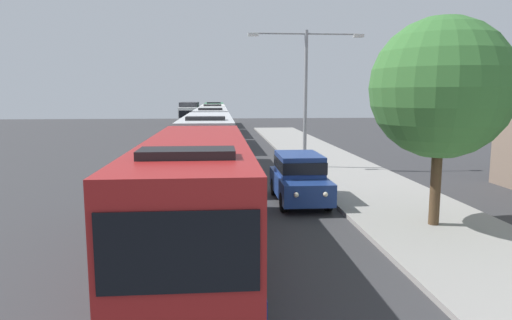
{
  "coord_description": "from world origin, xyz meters",
  "views": [
    {
      "loc": [
        -0.72,
        -0.55,
        4.19
      ],
      "look_at": [
        0.59,
        15.38,
        1.89
      ],
      "focal_mm": 31.98,
      "sensor_mm": 36.0,
      "label": 1
    }
  ],
  "objects_px": {
    "bus_middle": "(211,126)",
    "bus_fourth_in_line": "(213,118)",
    "bus_rear": "(214,113)",
    "roadside_tree": "(441,88)",
    "box_truck_oncoming": "(189,113)",
    "streetlamp_mid": "(306,83)",
    "bus_second_in_line": "(208,142)",
    "white_suv": "(299,176)",
    "bus_lead": "(197,193)"
  },
  "relations": [
    {
      "from": "bus_second_in_line",
      "to": "box_truck_oncoming",
      "type": "relative_size",
      "value": 1.55
    },
    {
      "from": "bus_fourth_in_line",
      "to": "bus_rear",
      "type": "xyz_separation_m",
      "value": [
        -0.0,
        12.91,
        -0.0
      ]
    },
    {
      "from": "roadside_tree",
      "to": "bus_second_in_line",
      "type": "bearing_deg",
      "value": 124.39
    },
    {
      "from": "white_suv",
      "to": "box_truck_oncoming",
      "type": "xyz_separation_m",
      "value": [
        -7.0,
        44.0,
        0.67
      ]
    },
    {
      "from": "bus_fourth_in_line",
      "to": "bus_rear",
      "type": "distance_m",
      "value": 12.91
    },
    {
      "from": "bus_fourth_in_line",
      "to": "bus_middle",
      "type": "bearing_deg",
      "value": -90.0
    },
    {
      "from": "bus_fourth_in_line",
      "to": "white_suv",
      "type": "relative_size",
      "value": 2.64
    },
    {
      "from": "white_suv",
      "to": "roadside_tree",
      "type": "bearing_deg",
      "value": -47.71
    },
    {
      "from": "bus_rear",
      "to": "white_suv",
      "type": "distance_m",
      "value": 44.97
    },
    {
      "from": "bus_lead",
      "to": "box_truck_oncoming",
      "type": "bearing_deg",
      "value": 93.79
    },
    {
      "from": "bus_second_in_line",
      "to": "white_suv",
      "type": "bearing_deg",
      "value": -61.1
    },
    {
      "from": "bus_lead",
      "to": "bus_middle",
      "type": "relative_size",
      "value": 0.97
    },
    {
      "from": "bus_middle",
      "to": "bus_rear",
      "type": "relative_size",
      "value": 0.93
    },
    {
      "from": "bus_fourth_in_line",
      "to": "box_truck_oncoming",
      "type": "height_order",
      "value": "bus_fourth_in_line"
    },
    {
      "from": "bus_rear",
      "to": "streetlamp_mid",
      "type": "relative_size",
      "value": 1.58
    },
    {
      "from": "bus_middle",
      "to": "bus_fourth_in_line",
      "type": "distance_m",
      "value": 12.36
    },
    {
      "from": "bus_fourth_in_line",
      "to": "white_suv",
      "type": "bearing_deg",
      "value": -83.39
    },
    {
      "from": "bus_second_in_line",
      "to": "box_truck_oncoming",
      "type": "distance_m",
      "value": 37.44
    },
    {
      "from": "bus_lead",
      "to": "bus_rear",
      "type": "bearing_deg",
      "value": 90.0
    },
    {
      "from": "bus_rear",
      "to": "box_truck_oncoming",
      "type": "relative_size",
      "value": 1.58
    },
    {
      "from": "bus_fourth_in_line",
      "to": "streetlamp_mid",
      "type": "distance_m",
      "value": 24.87
    },
    {
      "from": "white_suv",
      "to": "roadside_tree",
      "type": "height_order",
      "value": "roadside_tree"
    },
    {
      "from": "bus_second_in_line",
      "to": "white_suv",
      "type": "xyz_separation_m",
      "value": [
        3.7,
        -6.7,
        -0.66
      ]
    },
    {
      "from": "white_suv",
      "to": "streetlamp_mid",
      "type": "xyz_separation_m",
      "value": [
        1.7,
        7.84,
        3.8
      ]
    },
    {
      "from": "bus_second_in_line",
      "to": "bus_middle",
      "type": "relative_size",
      "value": 1.05
    },
    {
      "from": "bus_second_in_line",
      "to": "bus_lead",
      "type": "bearing_deg",
      "value": -90.0
    },
    {
      "from": "bus_lead",
      "to": "bus_fourth_in_line",
      "type": "distance_m",
      "value": 37.73
    },
    {
      "from": "bus_second_in_line",
      "to": "roadside_tree",
      "type": "relative_size",
      "value": 1.83
    },
    {
      "from": "bus_middle",
      "to": "roadside_tree",
      "type": "xyz_separation_m",
      "value": [
        7.28,
        -23.49,
        2.68
      ]
    },
    {
      "from": "streetlamp_mid",
      "to": "roadside_tree",
      "type": "xyz_separation_m",
      "value": [
        1.88,
        -11.78,
        -0.46
      ]
    },
    {
      "from": "bus_middle",
      "to": "streetlamp_mid",
      "type": "distance_m",
      "value": 13.28
    },
    {
      "from": "box_truck_oncoming",
      "to": "roadside_tree",
      "type": "distance_m",
      "value": 49.16
    },
    {
      "from": "bus_middle",
      "to": "white_suv",
      "type": "height_order",
      "value": "bus_middle"
    },
    {
      "from": "bus_fourth_in_line",
      "to": "streetlamp_mid",
      "type": "relative_size",
      "value": 1.59
    },
    {
      "from": "roadside_tree",
      "to": "bus_rear",
      "type": "bearing_deg",
      "value": 98.49
    },
    {
      "from": "roadside_tree",
      "to": "streetlamp_mid",
      "type": "bearing_deg",
      "value": 99.08
    },
    {
      "from": "bus_fourth_in_line",
      "to": "white_suv",
      "type": "distance_m",
      "value": 32.13
    },
    {
      "from": "bus_middle",
      "to": "roadside_tree",
      "type": "bearing_deg",
      "value": -72.78
    },
    {
      "from": "bus_second_in_line",
      "to": "box_truck_oncoming",
      "type": "height_order",
      "value": "bus_second_in_line"
    },
    {
      "from": "streetlamp_mid",
      "to": "bus_rear",
      "type": "bearing_deg",
      "value": 98.31
    },
    {
      "from": "white_suv",
      "to": "roadside_tree",
      "type": "distance_m",
      "value": 6.28
    },
    {
      "from": "bus_lead",
      "to": "bus_fourth_in_line",
      "type": "bearing_deg",
      "value": 90.0
    },
    {
      "from": "bus_fourth_in_line",
      "to": "bus_rear",
      "type": "relative_size",
      "value": 1.01
    },
    {
      "from": "bus_middle",
      "to": "bus_rear",
      "type": "xyz_separation_m",
      "value": [
        0.0,
        25.26,
        0.0
      ]
    },
    {
      "from": "box_truck_oncoming",
      "to": "streetlamp_mid",
      "type": "xyz_separation_m",
      "value": [
        8.7,
        -36.15,
        3.13
      ]
    },
    {
      "from": "white_suv",
      "to": "bus_lead",
      "type": "bearing_deg",
      "value": -122.44
    },
    {
      "from": "bus_rear",
      "to": "streetlamp_mid",
      "type": "bearing_deg",
      "value": -81.69
    },
    {
      "from": "bus_fourth_in_line",
      "to": "roadside_tree",
      "type": "height_order",
      "value": "roadside_tree"
    },
    {
      "from": "streetlamp_mid",
      "to": "bus_middle",
      "type": "bearing_deg",
      "value": 114.74
    },
    {
      "from": "bus_rear",
      "to": "white_suv",
      "type": "xyz_separation_m",
      "value": [
        3.7,
        -44.82,
        -0.66
      ]
    }
  ]
}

